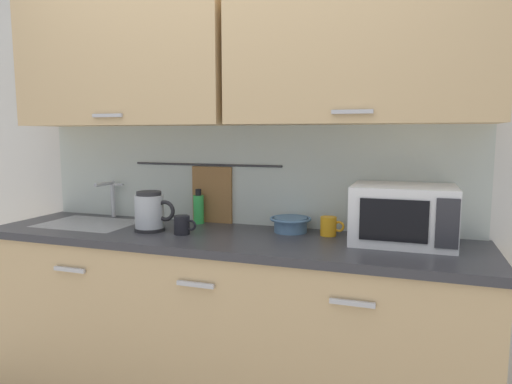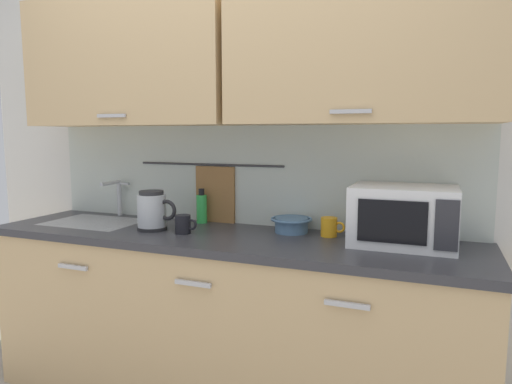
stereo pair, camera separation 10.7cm
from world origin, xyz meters
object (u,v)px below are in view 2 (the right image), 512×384
(dish_soap_bottle, at_px, (202,208))
(mug_near_sink, at_px, (183,224))
(microwave, at_px, (403,216))
(mixing_bowl, at_px, (291,224))
(electric_kettle, at_px, (153,211))
(mug_by_kettle, at_px, (329,227))

(dish_soap_bottle, xyz_separation_m, mug_near_sink, (0.05, -0.28, -0.04))
(microwave, distance_m, mixing_bowl, 0.56)
(electric_kettle, bearing_deg, microwave, 6.70)
(microwave, height_order, mug_near_sink, microwave)
(mug_near_sink, bearing_deg, mixing_bowl, 24.41)
(electric_kettle, bearing_deg, dish_soap_bottle, 60.65)
(microwave, relative_size, mug_by_kettle, 3.83)
(microwave, relative_size, mug_near_sink, 3.83)
(microwave, bearing_deg, mixing_bowl, 173.34)
(mug_by_kettle, bearing_deg, mug_near_sink, -163.55)
(electric_kettle, distance_m, mug_near_sink, 0.20)
(dish_soap_bottle, height_order, mug_by_kettle, dish_soap_bottle)
(mixing_bowl, distance_m, mug_by_kettle, 0.20)
(dish_soap_bottle, distance_m, mixing_bowl, 0.55)
(dish_soap_bottle, height_order, mixing_bowl, dish_soap_bottle)
(mug_near_sink, xyz_separation_m, mixing_bowl, (0.50, 0.23, -0.00))
(dish_soap_bottle, bearing_deg, mug_by_kettle, -5.57)
(microwave, relative_size, mixing_bowl, 2.15)
(microwave, height_order, electric_kettle, microwave)
(dish_soap_bottle, bearing_deg, mixing_bowl, -5.55)
(mug_near_sink, distance_m, mixing_bowl, 0.55)
(microwave, distance_m, mug_near_sink, 1.07)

